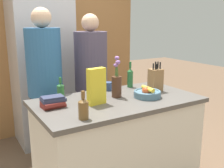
{
  "coord_description": "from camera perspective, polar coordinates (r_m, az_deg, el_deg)",
  "views": [
    {
      "loc": [
        -1.23,
        -1.93,
        1.59
      ],
      "look_at": [
        0.0,
        0.1,
        1.02
      ],
      "focal_mm": 42.0,
      "sensor_mm": 36.0,
      "label": 1
    }
  ],
  "objects": [
    {
      "name": "cereal_box",
      "position": [
        2.2,
        -3.41,
        -0.54
      ],
      "size": [
        0.17,
        0.08,
        0.31
      ],
      "color": "yellow",
      "rests_on": "kitchen_island"
    },
    {
      "name": "coffee_mug",
      "position": [
        2.68,
        -0.81,
        -0.47
      ],
      "size": [
        0.12,
        0.09,
        0.08
      ],
      "color": "#334770",
      "rests_on": "kitchen_island"
    },
    {
      "name": "bottle_oil",
      "position": [
        2.48,
        -3.16,
        -0.12
      ],
      "size": [
        0.07,
        0.07,
        0.27
      ],
      "color": "black",
      "rests_on": "kitchen_island"
    },
    {
      "name": "back_wall_wood",
      "position": [
        3.93,
        -13.08,
        8.89
      ],
      "size": [
        2.69,
        0.12,
        2.6
      ],
      "color": "#9E6B3D",
      "rests_on": "ground_plane"
    },
    {
      "name": "person_at_sink",
      "position": [
        2.83,
        -14.35,
        0.39
      ],
      "size": [
        0.36,
        0.36,
        1.73
      ],
      "rotation": [
        0.0,
        0.0,
        0.37
      ],
      "color": "#383842",
      "rests_on": "ground_plane"
    },
    {
      "name": "bottle_wine",
      "position": [
        2.8,
        3.97,
        1.49
      ],
      "size": [
        0.06,
        0.06,
        0.27
      ],
      "color": "#286633",
      "rests_on": "kitchen_island"
    },
    {
      "name": "person_in_blue",
      "position": [
        3.05,
        -4.55,
        1.05
      ],
      "size": [
        0.38,
        0.38,
        1.68
      ],
      "rotation": [
        0.0,
        0.0,
        -0.06
      ],
      "color": "#383842",
      "rests_on": "ground_plane"
    },
    {
      "name": "bottle_vinegar",
      "position": [
        1.89,
        -6.25,
        -5.23
      ],
      "size": [
        0.07,
        0.07,
        0.21
      ],
      "color": "brown",
      "rests_on": "kitchen_island"
    },
    {
      "name": "kitchen_island",
      "position": [
        2.55,
        1.21,
        -13.0
      ],
      "size": [
        1.49,
        0.81,
        0.9
      ],
      "color": "silver",
      "rests_on": "ground_plane"
    },
    {
      "name": "refrigerator",
      "position": [
        3.54,
        -14.9,
        3.81
      ],
      "size": [
        0.73,
        0.62,
        2.05
      ],
      "color": "#B7B7BC",
      "rests_on": "ground_plane"
    },
    {
      "name": "fruit_bowl",
      "position": [
        2.45,
        7.69,
        -1.91
      ],
      "size": [
        0.25,
        0.25,
        0.11
      ],
      "color": "slate",
      "rests_on": "kitchen_island"
    },
    {
      "name": "flower_vase",
      "position": [
        2.42,
        1.02,
        0.1
      ],
      "size": [
        0.09,
        0.09,
        0.38
      ],
      "color": "#4C2D1E",
      "rests_on": "kitchen_island"
    },
    {
      "name": "book_stack",
      "position": [
        2.2,
        -12.74,
        -3.79
      ],
      "size": [
        0.2,
        0.16,
        0.09
      ],
      "color": "maroon",
      "rests_on": "kitchen_island"
    },
    {
      "name": "bottle_water",
      "position": [
        2.41,
        -11.1,
        -1.41
      ],
      "size": [
        0.06,
        0.06,
        0.2
      ],
      "color": "#286633",
      "rests_on": "kitchen_island"
    },
    {
      "name": "knife_block",
      "position": [
        2.66,
        9.46,
        0.91
      ],
      "size": [
        0.12,
        0.1,
        0.3
      ],
      "color": "olive",
      "rests_on": "kitchen_island"
    }
  ]
}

